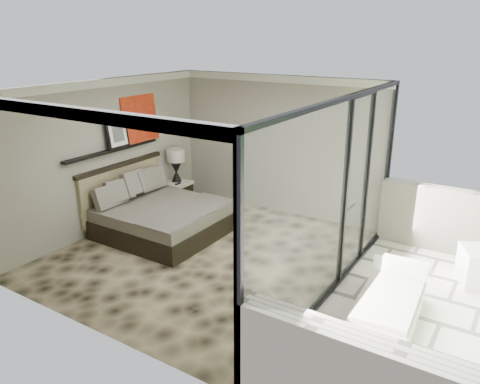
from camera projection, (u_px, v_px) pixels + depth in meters
The scene contains 13 objects.
floor at pixel (206, 254), 7.94m from camera, with size 5.00×5.00×0.00m, color black.
ceiling at pixel (202, 87), 7.05m from camera, with size 4.50×5.00×0.02m, color silver.
back_wall at pixel (278, 145), 9.48m from camera, with size 4.50×0.02×2.80m, color gray.
left_wall at pixel (107, 156), 8.64m from camera, with size 0.02×5.00×2.80m, color gray.
glass_wall at pixel (337, 200), 6.35m from camera, with size 0.08×5.00×2.80m, color white.
terrace_slab at pixel (439, 327), 6.05m from camera, with size 3.00×5.00×0.12m, color beige.
picture_ledge at pixel (113, 150), 8.66m from camera, with size 0.12×2.20×0.05m, color black.
bed at pixel (159, 215), 8.70m from camera, with size 2.10×2.03×1.16m.
nightstand at pixel (177, 193), 10.15m from camera, with size 0.55×0.55×0.55m, color black.
table_lamp at pixel (176, 161), 9.99m from camera, with size 0.39×0.39×0.71m.
abstract_canvas at pixel (140, 119), 9.13m from camera, with size 0.04×0.90×0.90m, color #BE4910.
framed_print at pixel (117, 132), 8.62m from camera, with size 0.03×0.50×0.60m, color black.
lounger at pixel (388, 305), 6.12m from camera, with size 0.83×1.52×0.58m.
Camera 1 is at (4.36, -5.74, 3.54)m, focal length 35.00 mm.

